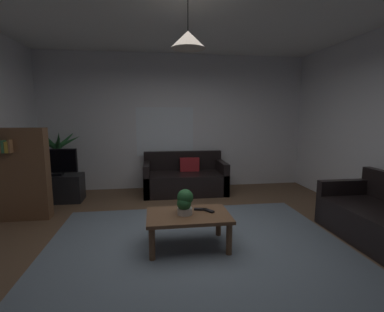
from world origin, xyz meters
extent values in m
cube|color=brown|center=(0.00, 0.00, -0.01)|extent=(5.64, 5.42, 0.02)
cube|color=slate|center=(0.00, -0.20, 0.00)|extent=(3.67, 2.98, 0.01)
cube|color=silver|center=(0.00, 2.74, 1.43)|extent=(5.76, 0.06, 2.86)
cube|color=white|center=(0.00, 0.00, 2.87)|extent=(5.64, 5.42, 0.02)
cube|color=white|center=(-0.25, 2.71, 1.23)|extent=(1.22, 0.01, 1.04)
cube|color=black|center=(0.12, 2.19, 0.21)|extent=(1.65, 0.84, 0.42)
cube|color=black|center=(0.12, 2.55, 0.62)|extent=(1.65, 0.12, 0.40)
cube|color=black|center=(-0.65, 2.19, 0.32)|extent=(0.12, 0.84, 0.64)
cube|color=black|center=(0.89, 2.19, 0.32)|extent=(0.12, 0.84, 0.64)
cube|color=maroon|center=(0.24, 2.37, 0.56)|extent=(0.41, 0.14, 0.28)
cube|color=black|center=(2.30, -0.35, 0.21)|extent=(0.84, 1.47, 0.42)
cube|color=black|center=(2.30, 0.33, 0.32)|extent=(0.84, 0.12, 0.64)
cube|color=brown|center=(-0.11, -0.14, 0.39)|extent=(0.99, 0.64, 0.04)
cylinder|color=brown|center=(-0.54, -0.40, 0.19)|extent=(0.07, 0.07, 0.37)
cylinder|color=brown|center=(0.33, -0.40, 0.19)|extent=(0.07, 0.07, 0.37)
cylinder|color=brown|center=(-0.54, 0.12, 0.19)|extent=(0.07, 0.07, 0.37)
cylinder|color=brown|center=(0.33, 0.12, 0.19)|extent=(0.07, 0.07, 0.37)
cube|color=#387247|center=(-0.15, -0.12, 0.43)|extent=(0.15, 0.12, 0.03)
cube|color=#2D4C8C|center=(-0.15, -0.11, 0.45)|extent=(0.16, 0.12, 0.02)
cube|color=black|center=(0.15, -0.09, 0.42)|extent=(0.14, 0.16, 0.02)
cube|color=black|center=(0.06, -0.03, 0.42)|extent=(0.17, 0.09, 0.02)
cylinder|color=beige|center=(-0.15, -0.14, 0.45)|extent=(0.18, 0.18, 0.08)
sphere|color=#235B2D|center=(-0.16, -0.16, 0.55)|extent=(0.17, 0.17, 0.17)
sphere|color=#235B2D|center=(-0.14, -0.13, 0.62)|extent=(0.19, 0.19, 0.19)
cube|color=black|center=(-2.27, 1.96, 0.25)|extent=(0.90, 0.44, 0.50)
cube|color=black|center=(-2.27, 1.94, 0.77)|extent=(0.77, 0.05, 0.43)
cube|color=black|center=(-2.27, 1.92, 0.77)|extent=(0.73, 0.00, 0.39)
cube|color=black|center=(-2.27, 1.94, 0.52)|extent=(0.24, 0.16, 0.04)
cylinder|color=beige|center=(-2.38, 2.41, 0.15)|extent=(0.32, 0.32, 0.30)
cylinder|color=brown|center=(-2.38, 2.41, 0.63)|extent=(0.05, 0.05, 0.66)
cone|color=#235B2D|center=(-2.16, 2.42, 1.07)|extent=(0.49, 0.13, 0.31)
cone|color=#235B2D|center=(-2.23, 2.59, 1.10)|extent=(0.36, 0.45, 0.42)
cone|color=#235B2D|center=(-2.41, 2.63, 1.07)|extent=(0.14, 0.49, 0.32)
cone|color=#235B2D|center=(-2.56, 2.53, 1.10)|extent=(0.43, 0.36, 0.40)
cone|color=#235B2D|center=(-2.57, 2.35, 1.06)|extent=(0.45, 0.23, 0.31)
cone|color=#235B2D|center=(-2.45, 2.26, 1.04)|extent=(0.21, 0.37, 0.29)
cone|color=#235B2D|center=(-2.28, 2.22, 1.11)|extent=(0.28, 0.46, 0.43)
cube|color=brown|center=(-2.45, 1.12, 0.70)|extent=(0.70, 0.22, 1.40)
cube|color=#99663F|center=(-2.66, 1.00, 1.14)|extent=(0.04, 0.16, 0.18)
cube|color=#387247|center=(-2.62, 1.00, 1.14)|extent=(0.03, 0.16, 0.18)
cube|color=gold|center=(-2.57, 1.00, 1.13)|extent=(0.05, 0.16, 0.16)
cube|color=#99663F|center=(-2.53, 1.00, 1.15)|extent=(0.03, 0.16, 0.19)
cylinder|color=black|center=(-0.11, -0.14, 2.68)|extent=(0.01, 0.01, 0.36)
cone|color=beige|center=(-0.11, -0.14, 2.41)|extent=(0.39, 0.39, 0.19)
camera|label=1|loc=(-0.51, -3.31, 1.59)|focal=26.05mm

